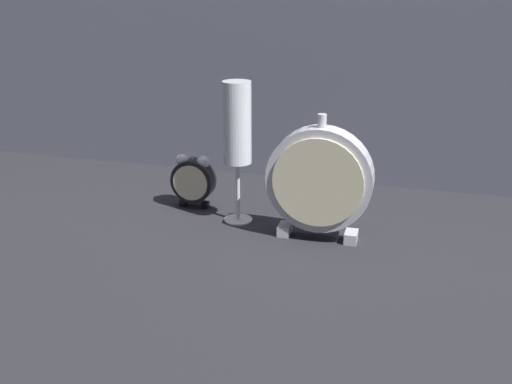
{
  "coord_description": "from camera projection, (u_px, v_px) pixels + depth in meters",
  "views": [
    {
      "loc": [
        0.25,
        -0.82,
        0.4
      ],
      "look_at": [
        0.0,
        0.08,
        0.05
      ],
      "focal_mm": 40.0,
      "sensor_mm": 36.0,
      "label": 1
    }
  ],
  "objects": [
    {
      "name": "champagne_flute",
      "position": [
        237.0,
        131.0,
        0.95
      ],
      "size": [
        0.05,
        0.05,
        0.25
      ],
      "color": "silver",
      "rests_on": "ground_plane"
    },
    {
      "name": "ground_plane",
      "position": [
        243.0,
        237.0,
        0.94
      ],
      "size": [
        4.0,
        4.0,
        0.0
      ],
      "primitive_type": "plane",
      "color": "#232328"
    },
    {
      "name": "fabric_backdrop_drape",
      "position": [
        290.0,
        7.0,
        1.11
      ],
      "size": [
        1.49,
        0.01,
        0.7
      ],
      "primitive_type": "cube",
      "color": "slate",
      "rests_on": "ground_plane"
    },
    {
      "name": "alarm_clock_twin_bell",
      "position": [
        193.0,
        179.0,
        1.05
      ],
      "size": [
        0.08,
        0.03,
        0.1
      ],
      "color": "black",
      "rests_on": "ground_plane"
    },
    {
      "name": "mantel_clock_silver",
      "position": [
        319.0,
        180.0,
        0.9
      ],
      "size": [
        0.17,
        0.04,
        0.21
      ],
      "color": "silver",
      "rests_on": "ground_plane"
    }
  ]
}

